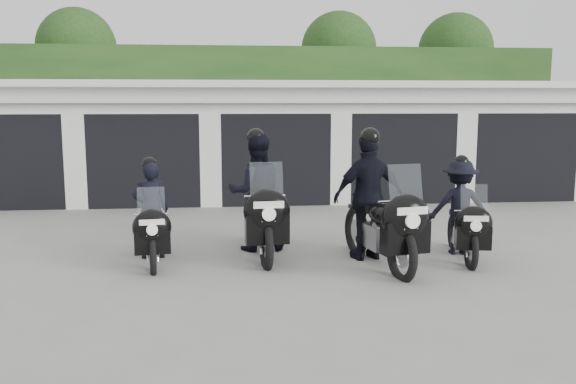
{
  "coord_description": "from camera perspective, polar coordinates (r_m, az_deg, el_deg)",
  "views": [
    {
      "loc": [
        -1.11,
        -8.93,
        2.49
      ],
      "look_at": [
        -0.18,
        0.66,
        1.05
      ],
      "focal_mm": 38.0,
      "sensor_mm": 36.0,
      "label": 1
    }
  ],
  "objects": [
    {
      "name": "garage_block",
      "position": [
        17.05,
        -1.78,
        4.91
      ],
      "size": [
        16.4,
        6.8,
        2.96
      ],
      "color": "white",
      "rests_on": "ground"
    },
    {
      "name": "police_bike_d",
      "position": [
        10.21,
        15.91,
        -1.84
      ],
      "size": [
        1.08,
        1.92,
        1.68
      ],
      "rotation": [
        0.0,
        0.0,
        -0.16
      ],
      "color": "black",
      "rests_on": "ground"
    },
    {
      "name": "police_bike_c",
      "position": [
        9.49,
        8.07,
        -1.17
      ],
      "size": [
        1.27,
        2.45,
        2.15
      ],
      "rotation": [
        0.0,
        0.0,
        0.19
      ],
      "color": "black",
      "rests_on": "ground"
    },
    {
      "name": "background_vegetation",
      "position": [
        21.9,
        -1.65,
        9.22
      ],
      "size": [
        20.0,
        3.9,
        5.8
      ],
      "color": "#1C3C15",
      "rests_on": "ground"
    },
    {
      "name": "ground",
      "position": [
        9.33,
        1.52,
        -6.97
      ],
      "size": [
        80.0,
        80.0,
        0.0
      ],
      "primitive_type": "plane",
      "color": "gray",
      "rests_on": "ground"
    },
    {
      "name": "police_bike_a",
      "position": [
        9.68,
        -12.67,
        -2.58
      ],
      "size": [
        0.73,
        1.92,
        1.67
      ],
      "rotation": [
        0.0,
        0.0,
        0.14
      ],
      "color": "black",
      "rests_on": "ground"
    },
    {
      "name": "police_bike_b",
      "position": [
        10.0,
        -2.84,
        -0.72
      ],
      "size": [
        1.01,
        2.42,
        2.11
      ],
      "rotation": [
        0.0,
        0.0,
        0.09
      ],
      "color": "black",
      "rests_on": "ground"
    }
  ]
}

